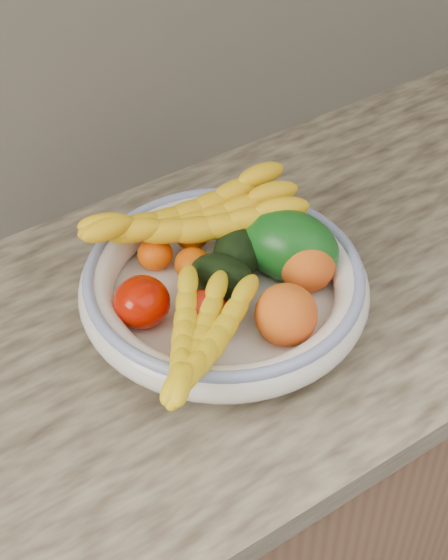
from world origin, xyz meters
TOP-DOWN VIEW (x-y plane):
  - kitchen_counter at (0.00, 1.69)m, footprint 2.44×0.66m
  - fruit_bowl at (0.00, 1.66)m, footprint 0.39×0.39m
  - clementine_back_left at (-0.05, 1.76)m, footprint 0.05×0.05m
  - clementine_back_right at (0.02, 1.77)m, footprint 0.05×0.05m
  - clementine_back_mid at (-0.01, 1.72)m, footprint 0.06×0.06m
  - tomato_left at (-0.11, 1.68)m, footprint 0.08×0.08m
  - tomato_near_left at (-0.06, 1.62)m, footprint 0.07×0.07m
  - avocado_center at (-0.00, 1.66)m, footprint 0.10×0.11m
  - avocado_right at (0.05, 1.69)m, footprint 0.12×0.12m
  - green_mango at (0.10, 1.65)m, footprint 0.17×0.18m
  - peach_front at (0.03, 1.56)m, footprint 0.10×0.10m
  - peach_right at (0.10, 1.61)m, footprint 0.08×0.08m
  - banana_bunch_back at (0.01, 1.75)m, footprint 0.35×0.20m
  - banana_bunch_front at (-0.10, 1.56)m, footprint 0.26×0.25m

SIDE VIEW (x-z plane):
  - kitchen_counter at x=0.00m, z-range -0.24..1.16m
  - fruit_bowl at x=0.00m, z-range 0.91..0.99m
  - clementine_back_left at x=-0.05m, z-range 0.93..0.98m
  - clementine_back_right at x=0.02m, z-range 0.93..0.98m
  - clementine_back_mid at x=-0.01m, z-range 0.93..0.98m
  - tomato_left at x=-0.11m, z-range 0.93..1.00m
  - tomato_near_left at x=-0.06m, z-range 0.93..0.99m
  - avocado_center at x=0.00m, z-range 0.93..1.00m
  - avocado_right at x=0.05m, z-range 0.93..1.00m
  - peach_front at x=0.03m, z-range 0.93..1.01m
  - peach_right at x=0.10m, z-range 0.93..1.01m
  - green_mango at x=0.10m, z-range 0.91..1.04m
  - banana_bunch_front at x=-0.10m, z-range 0.95..1.02m
  - banana_bunch_back at x=0.01m, z-range 0.94..1.03m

